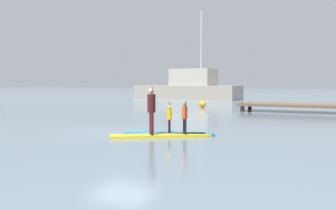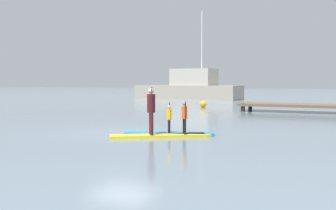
{
  "view_description": "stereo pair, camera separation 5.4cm",
  "coord_description": "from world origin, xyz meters",
  "px_view_note": "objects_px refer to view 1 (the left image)",
  "views": [
    {
      "loc": [
        8.46,
        -13.46,
        1.99
      ],
      "look_at": [
        0.54,
        3.03,
        0.96
      ],
      "focal_mm": 42.69,
      "sensor_mm": 36.0,
      "label": 1
    },
    {
      "loc": [
        8.51,
        -13.43,
        1.99
      ],
      "look_at": [
        0.54,
        3.03,
        0.96
      ],
      "focal_mm": 42.69,
      "sensor_mm": 36.0,
      "label": 2
    }
  ],
  "objects_px": {
    "paddleboard_near": "(169,134)",
    "paddler_child_front": "(185,116)",
    "paddleboard_far": "(161,136)",
    "fishing_boat_white_large": "(189,88)",
    "paddler_adult": "(151,108)",
    "paddler_child_solo": "(169,117)",
    "mooring_buoy_near": "(203,104)"
  },
  "relations": [
    {
      "from": "paddleboard_far",
      "to": "paddler_adult",
      "type": "height_order",
      "value": "paddler_adult"
    },
    {
      "from": "paddleboard_near",
      "to": "mooring_buoy_near",
      "type": "xyz_separation_m",
      "value": [
        -4.82,
        16.31,
        0.22
      ]
    },
    {
      "from": "paddleboard_far",
      "to": "paddler_adult",
      "type": "bearing_deg",
      "value": -144.62
    },
    {
      "from": "paddler_child_front",
      "to": "fishing_boat_white_large",
      "type": "distance_m",
      "value": 33.61
    },
    {
      "from": "paddleboard_far",
      "to": "paddler_child_front",
      "type": "height_order",
      "value": "paddler_child_front"
    },
    {
      "from": "paddler_child_solo",
      "to": "fishing_boat_white_large",
      "type": "bearing_deg",
      "value": 111.42
    },
    {
      "from": "paddler_child_solo",
      "to": "fishing_boat_white_large",
      "type": "height_order",
      "value": "fishing_boat_white_large"
    },
    {
      "from": "paddleboard_far",
      "to": "fishing_boat_white_large",
      "type": "relative_size",
      "value": 0.26
    },
    {
      "from": "paddleboard_near",
      "to": "paddler_child_front",
      "type": "relative_size",
      "value": 2.81
    },
    {
      "from": "paddler_adult",
      "to": "fishing_boat_white_large",
      "type": "height_order",
      "value": "fishing_boat_white_large"
    },
    {
      "from": "paddleboard_near",
      "to": "fishing_boat_white_large",
      "type": "xyz_separation_m",
      "value": [
        -12.11,
        30.9,
        1.29
      ]
    },
    {
      "from": "paddler_adult",
      "to": "paddler_child_front",
      "type": "relative_size",
      "value": 1.43
    },
    {
      "from": "paddleboard_near",
      "to": "paddler_adult",
      "type": "distance_m",
      "value": 1.36
    },
    {
      "from": "paddler_child_front",
      "to": "paddleboard_near",
      "type": "bearing_deg",
      "value": 167.36
    },
    {
      "from": "paddler_child_solo",
      "to": "paddler_adult",
      "type": "xyz_separation_m",
      "value": [
        -0.31,
        -0.87,
        0.4
      ]
    },
    {
      "from": "paddler_child_solo",
      "to": "paddler_child_front",
      "type": "height_order",
      "value": "paddler_child_front"
    },
    {
      "from": "paddler_child_solo",
      "to": "fishing_boat_white_large",
      "type": "relative_size",
      "value": 0.09
    },
    {
      "from": "paddleboard_far",
      "to": "fishing_boat_white_large",
      "type": "height_order",
      "value": "fishing_boat_white_large"
    },
    {
      "from": "paddleboard_far",
      "to": "mooring_buoy_near",
      "type": "bearing_deg",
      "value": 105.76
    },
    {
      "from": "paddleboard_near",
      "to": "mooring_buoy_near",
      "type": "bearing_deg",
      "value": 106.46
    },
    {
      "from": "paddleboard_near",
      "to": "paddler_child_front",
      "type": "bearing_deg",
      "value": -12.64
    },
    {
      "from": "paddler_adult",
      "to": "fishing_boat_white_large",
      "type": "distance_m",
      "value": 33.87
    },
    {
      "from": "paddler_child_solo",
      "to": "mooring_buoy_near",
      "type": "xyz_separation_m",
      "value": [
        -4.82,
        16.3,
        -0.41
      ]
    },
    {
      "from": "paddler_adult",
      "to": "paddleboard_near",
      "type": "bearing_deg",
      "value": 70.19
    },
    {
      "from": "paddler_adult",
      "to": "mooring_buoy_near",
      "type": "height_order",
      "value": "paddler_adult"
    },
    {
      "from": "mooring_buoy_near",
      "to": "paddleboard_far",
      "type": "bearing_deg",
      "value": -74.24
    },
    {
      "from": "paddler_adult",
      "to": "fishing_boat_white_large",
      "type": "bearing_deg",
      "value": 110.4
    },
    {
      "from": "paddler_child_solo",
      "to": "paddler_child_front",
      "type": "distance_m",
      "value": 0.74
    },
    {
      "from": "paddler_adult",
      "to": "paddleboard_far",
      "type": "bearing_deg",
      "value": 35.38
    },
    {
      "from": "paddleboard_near",
      "to": "paddler_child_front",
      "type": "height_order",
      "value": "paddler_child_front"
    },
    {
      "from": "paddler_child_solo",
      "to": "mooring_buoy_near",
      "type": "distance_m",
      "value": 17.0
    },
    {
      "from": "mooring_buoy_near",
      "to": "paddleboard_near",
      "type": "bearing_deg",
      "value": -73.54
    }
  ]
}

